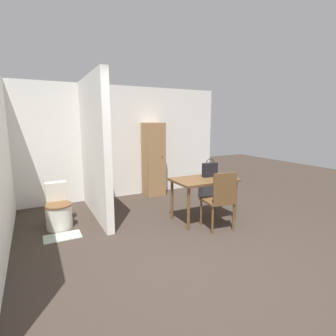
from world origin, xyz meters
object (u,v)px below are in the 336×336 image
object	(u,v)px
dining_table	(204,184)
wooden_cabinet	(154,159)
toilet	(58,210)
space_heater	(206,187)
handbag	(210,170)
wooden_chair	(220,198)

from	to	relation	value
dining_table	wooden_cabinet	world-z (taller)	wooden_cabinet
toilet	space_heater	world-z (taller)	toilet
handbag	toilet	bearing A→B (deg)	163.47
dining_table	wooden_cabinet	xyz separation A→B (m)	(-0.12, 1.86, 0.19)
wooden_cabinet	space_heater	size ratio (longest dim) A/B	3.28
handbag	space_heater	distance (m)	1.33
wooden_chair	wooden_cabinet	size ratio (longest dim) A/B	0.57
toilet	handbag	distance (m)	2.67
space_heater	toilet	bearing A→B (deg)	-175.38
dining_table	wooden_cabinet	distance (m)	1.88
dining_table	space_heater	distance (m)	1.41
dining_table	handbag	size ratio (longest dim) A/B	3.26
wooden_chair	handbag	xyz separation A→B (m)	(0.21, 0.57, 0.35)
dining_table	toilet	bearing A→B (deg)	160.35
dining_table	handbag	world-z (taller)	handbag
wooden_cabinet	toilet	bearing A→B (deg)	-154.73
wooden_chair	toilet	xyz separation A→B (m)	(-2.29, 1.31, -0.24)
dining_table	wooden_chair	bearing A→B (deg)	-92.65
toilet	space_heater	bearing A→B (deg)	4.62
handbag	wooden_chair	bearing A→B (deg)	-109.89
wooden_cabinet	space_heater	xyz separation A→B (m)	(0.95, -0.78, -0.59)
handbag	wooden_cabinet	world-z (taller)	wooden_cabinet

